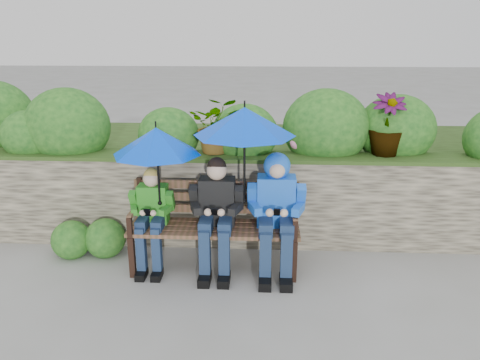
# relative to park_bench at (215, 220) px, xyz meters

# --- Properties ---
(ground) EXTENTS (60.00, 60.00, 0.00)m
(ground) POSITION_rel_park_bench_xyz_m (0.26, -0.16, -0.51)
(ground) COLOR gray
(ground) RESTS_ON ground
(garden_backdrop) EXTENTS (8.00, 2.86, 1.80)m
(garden_backdrop) POSITION_rel_park_bench_xyz_m (0.27, 1.43, 0.13)
(garden_backdrop) COLOR #413D32
(garden_backdrop) RESTS_ON ground
(park_bench) EXTENTS (1.69, 0.49, 0.89)m
(park_bench) POSITION_rel_park_bench_xyz_m (0.00, 0.00, 0.00)
(park_bench) COLOR black
(park_bench) RESTS_ON ground
(boy_left) EXTENTS (0.44, 0.51, 1.03)m
(boy_left) POSITION_rel_park_bench_xyz_m (-0.62, -0.07, 0.08)
(boy_left) COLOR #2B6F18
(boy_left) RESTS_ON ground
(boy_middle) EXTENTS (0.53, 0.61, 1.15)m
(boy_middle) POSITION_rel_park_bench_xyz_m (0.03, -0.08, 0.13)
(boy_middle) COLOR black
(boy_middle) RESTS_ON ground
(boy_right) EXTENTS (0.56, 0.68, 1.20)m
(boy_right) POSITION_rel_park_bench_xyz_m (0.61, -0.07, 0.20)
(boy_right) COLOR blue
(boy_right) RESTS_ON ground
(umbrella_left) EXTENTS (0.85, 0.85, 0.84)m
(umbrella_left) POSITION_rel_park_bench_xyz_m (-0.54, -0.07, 0.82)
(umbrella_left) COLOR #0041EF
(umbrella_left) RESTS_ON ground
(umbrella_right) EXTENTS (0.98, 0.98, 1.01)m
(umbrella_right) POSITION_rel_park_bench_xyz_m (0.30, -0.02, 1.01)
(umbrella_right) COLOR #0041EF
(umbrella_right) RESTS_ON ground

